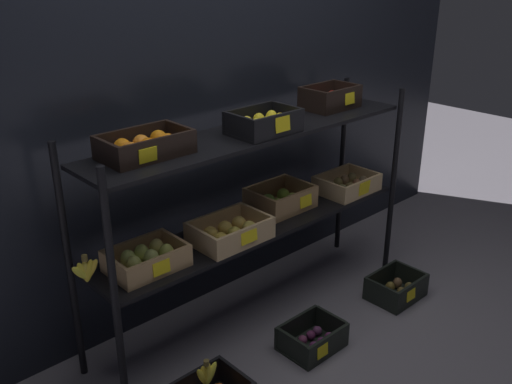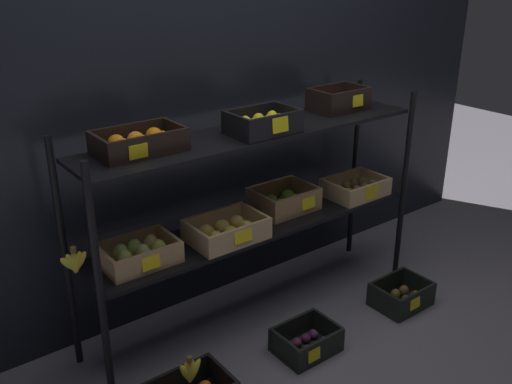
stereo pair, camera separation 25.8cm
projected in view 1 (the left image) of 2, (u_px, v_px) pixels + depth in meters
ground_plane at (256, 312)px, 3.15m from camera, size 10.00×10.00×0.00m
storefront_wall at (204, 95)px, 2.97m from camera, size 4.25×0.12×2.30m
display_rack at (253, 184)px, 2.83m from camera, size 1.97×0.42×1.16m
crate_ground_plum at (312, 339)px, 2.85m from camera, size 0.30×0.24×0.13m
crate_ground_kiwi at (396, 289)px, 3.27m from camera, size 0.31×0.24×0.14m
banana_bunch_loose at (206, 375)px, 2.38m from camera, size 0.12×0.04×0.14m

